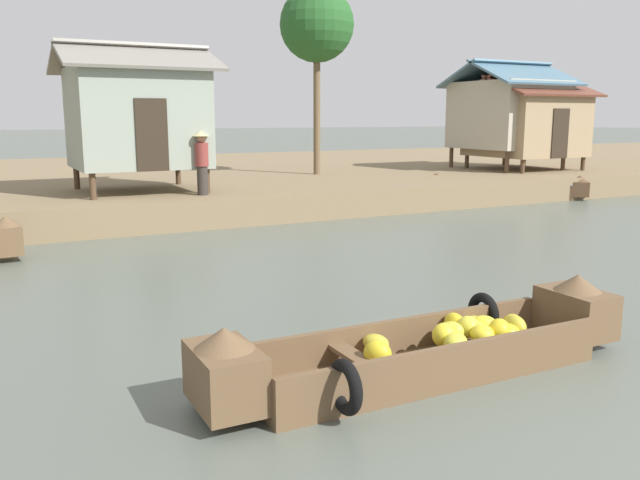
{
  "coord_description": "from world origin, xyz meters",
  "views": [
    {
      "loc": [
        -4.96,
        -1.29,
        2.73
      ],
      "look_at": [
        -0.76,
        6.7,
        1.05
      ],
      "focal_mm": 36.97,
      "sensor_mm": 36.0,
      "label": 1
    }
  ],
  "objects_px": {
    "palm_tree_mid": "(317,26)",
    "fishing_skiff_distant": "(506,190)",
    "stilt_house_mid_right": "(526,123)",
    "stilt_house_left": "(137,115)",
    "stilt_house_mid_left": "(508,113)",
    "vendor_person": "(202,159)",
    "banana_boat": "(431,346)"
  },
  "relations": [
    {
      "from": "stilt_house_left",
      "to": "vendor_person",
      "type": "bearing_deg",
      "value": -53.36
    },
    {
      "from": "stilt_house_mid_right",
      "to": "banana_boat",
      "type": "bearing_deg",
      "value": -137.26
    },
    {
      "from": "stilt_house_mid_right",
      "to": "stilt_house_mid_left",
      "type": "bearing_deg",
      "value": 140.72
    },
    {
      "from": "stilt_house_mid_right",
      "to": "palm_tree_mid",
      "type": "height_order",
      "value": "palm_tree_mid"
    },
    {
      "from": "stilt_house_mid_right",
      "to": "fishing_skiff_distant",
      "type": "bearing_deg",
      "value": -143.43
    },
    {
      "from": "palm_tree_mid",
      "to": "fishing_skiff_distant",
      "type": "bearing_deg",
      "value": -35.18
    },
    {
      "from": "fishing_skiff_distant",
      "to": "stilt_house_mid_left",
      "type": "relative_size",
      "value": 1.11
    },
    {
      "from": "fishing_skiff_distant",
      "to": "banana_boat",
      "type": "bearing_deg",
      "value": -135.96
    },
    {
      "from": "banana_boat",
      "to": "palm_tree_mid",
      "type": "distance_m",
      "value": 17.68
    },
    {
      "from": "vendor_person",
      "to": "fishing_skiff_distant",
      "type": "bearing_deg",
      "value": 2.58
    },
    {
      "from": "vendor_person",
      "to": "palm_tree_mid",
      "type": "bearing_deg",
      "value": 37.56
    },
    {
      "from": "palm_tree_mid",
      "to": "stilt_house_mid_left",
      "type": "bearing_deg",
      "value": -9.28
    },
    {
      "from": "stilt_house_left",
      "to": "fishing_skiff_distant",
      "type": "bearing_deg",
      "value": -5.49
    },
    {
      "from": "stilt_house_mid_left",
      "to": "vendor_person",
      "type": "xyz_separation_m",
      "value": [
        -13.3,
        -3.04,
        -1.22
      ]
    },
    {
      "from": "stilt_house_left",
      "to": "stilt_house_mid_right",
      "type": "bearing_deg",
      "value": 3.56
    },
    {
      "from": "stilt_house_left",
      "to": "stilt_house_mid_left",
      "type": "distance_m",
      "value": 14.6
    },
    {
      "from": "banana_boat",
      "to": "stilt_house_left",
      "type": "relative_size",
      "value": 1.26
    },
    {
      "from": "banana_boat",
      "to": "stilt_house_mid_right",
      "type": "relative_size",
      "value": 1.2
    },
    {
      "from": "stilt_house_mid_right",
      "to": "stilt_house_left",
      "type": "bearing_deg",
      "value": -176.44
    },
    {
      "from": "stilt_house_left",
      "to": "stilt_house_mid_left",
      "type": "relative_size",
      "value": 0.97
    },
    {
      "from": "fishing_skiff_distant",
      "to": "stilt_house_mid_left",
      "type": "height_order",
      "value": "stilt_house_mid_left"
    },
    {
      "from": "stilt_house_mid_right",
      "to": "palm_tree_mid",
      "type": "distance_m",
      "value": 9.04
    },
    {
      "from": "palm_tree_mid",
      "to": "vendor_person",
      "type": "height_order",
      "value": "palm_tree_mid"
    },
    {
      "from": "banana_boat",
      "to": "vendor_person",
      "type": "distance_m",
      "value": 11.27
    },
    {
      "from": "banana_boat",
      "to": "fishing_skiff_distant",
      "type": "xyz_separation_m",
      "value": [
        12.03,
        11.63,
        -0.03
      ]
    },
    {
      "from": "fishing_skiff_distant",
      "to": "vendor_person",
      "type": "bearing_deg",
      "value": -177.42
    },
    {
      "from": "stilt_house_mid_left",
      "to": "palm_tree_mid",
      "type": "xyz_separation_m",
      "value": [
        -7.71,
        1.26,
        2.94
      ]
    },
    {
      "from": "stilt_house_left",
      "to": "vendor_person",
      "type": "xyz_separation_m",
      "value": [
        1.24,
        -1.67,
        -1.13
      ]
    },
    {
      "from": "stilt_house_mid_left",
      "to": "vendor_person",
      "type": "distance_m",
      "value": 13.69
    },
    {
      "from": "stilt_house_mid_left",
      "to": "vendor_person",
      "type": "bearing_deg",
      "value": -167.14
    },
    {
      "from": "stilt_house_mid_left",
      "to": "stilt_house_left",
      "type": "bearing_deg",
      "value": -174.63
    },
    {
      "from": "fishing_skiff_distant",
      "to": "stilt_house_left",
      "type": "distance_m",
      "value": 12.53
    }
  ]
}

